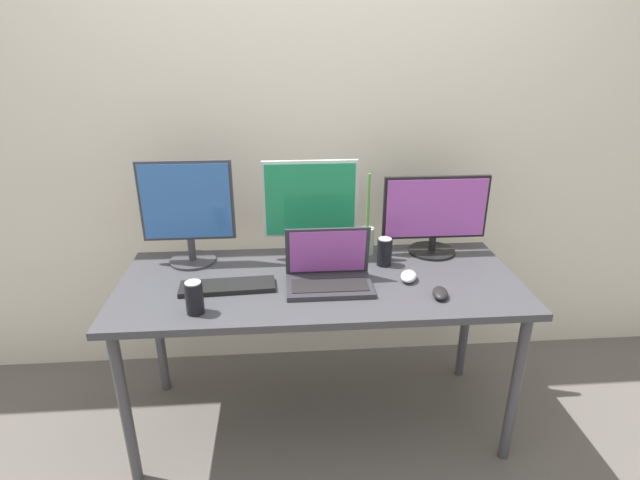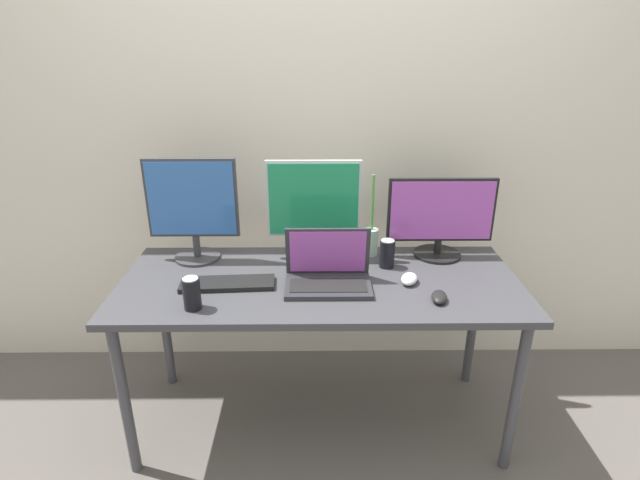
% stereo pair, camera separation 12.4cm
% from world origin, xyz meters
% --- Properties ---
extents(ground_plane, '(16.00, 16.00, 0.00)m').
position_xyz_m(ground_plane, '(0.00, 0.00, 0.00)').
color(ground_plane, '#5B5651').
extents(wall_back, '(7.00, 0.08, 2.60)m').
position_xyz_m(wall_back, '(0.00, 0.59, 1.30)').
color(wall_back, silver).
rests_on(wall_back, ground).
extents(work_desk, '(1.67, 0.69, 0.74)m').
position_xyz_m(work_desk, '(0.00, 0.00, 0.67)').
color(work_desk, '#424247').
rests_on(work_desk, ground).
extents(monitor_left, '(0.40, 0.21, 0.46)m').
position_xyz_m(monitor_left, '(-0.56, 0.22, 0.99)').
color(monitor_left, '#38383D').
rests_on(monitor_left, work_desk).
extents(monitor_center, '(0.42, 0.17, 0.45)m').
position_xyz_m(monitor_center, '(-0.03, 0.23, 0.99)').
color(monitor_center, silver).
rests_on(monitor_center, work_desk).
extents(monitor_right, '(0.48, 0.22, 0.37)m').
position_xyz_m(monitor_right, '(0.55, 0.24, 0.93)').
color(monitor_right, black).
rests_on(monitor_right, work_desk).
extents(laptop_silver, '(0.35, 0.22, 0.23)m').
position_xyz_m(laptop_silver, '(0.03, -0.04, 0.79)').
color(laptop_silver, '#2D2D33').
rests_on(laptop_silver, work_desk).
extents(keyboard_main, '(0.39, 0.14, 0.02)m').
position_xyz_m(keyboard_main, '(-0.38, -0.05, 0.75)').
color(keyboard_main, black).
rests_on(keyboard_main, work_desk).
extents(mouse_by_keyboard, '(0.10, 0.12, 0.04)m').
position_xyz_m(mouse_by_keyboard, '(0.37, -0.04, 0.76)').
color(mouse_by_keyboard, silver).
rests_on(mouse_by_keyboard, work_desk).
extents(mouse_by_laptop, '(0.08, 0.11, 0.03)m').
position_xyz_m(mouse_by_laptop, '(0.46, -0.18, 0.76)').
color(mouse_by_laptop, black).
rests_on(mouse_by_laptop, work_desk).
extents(soda_can_near_keyboard, '(0.07, 0.07, 0.13)m').
position_xyz_m(soda_can_near_keyboard, '(0.30, 0.13, 0.80)').
color(soda_can_near_keyboard, black).
rests_on(soda_can_near_keyboard, work_desk).
extents(soda_can_by_laptop, '(0.07, 0.07, 0.13)m').
position_xyz_m(soda_can_by_laptop, '(-0.48, -0.23, 0.80)').
color(soda_can_by_laptop, black).
rests_on(soda_can_by_laptop, work_desk).
extents(bamboo_vase, '(0.07, 0.07, 0.38)m').
position_xyz_m(bamboo_vase, '(0.24, 0.26, 0.82)').
color(bamboo_vase, '#B2D1B7').
rests_on(bamboo_vase, work_desk).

